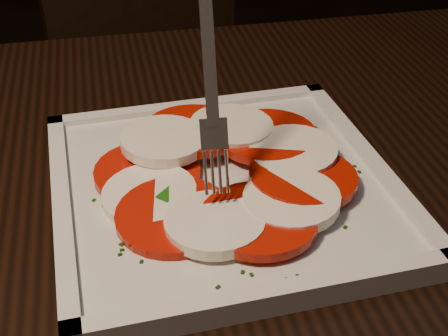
% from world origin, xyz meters
% --- Properties ---
extents(table, '(1.25, 0.88, 0.75)m').
position_xyz_m(table, '(-0.21, -0.00, 0.65)').
color(table, black).
rests_on(table, ground).
extents(chair, '(0.53, 0.53, 0.93)m').
position_xyz_m(chair, '(-0.15, 0.77, 0.53)').
color(chair, black).
rests_on(chair, ground).
extents(plate, '(0.33, 0.33, 0.01)m').
position_xyz_m(plate, '(-0.13, 0.01, 0.76)').
color(plate, silver).
rests_on(plate, table).
extents(caprese_salad, '(0.24, 0.25, 0.03)m').
position_xyz_m(caprese_salad, '(-0.13, 0.01, 0.78)').
color(caprese_salad, '#BF0F04').
rests_on(caprese_salad, plate).
extents(fork, '(0.03, 0.08, 0.18)m').
position_xyz_m(fork, '(-0.14, 0.01, 0.88)').
color(fork, white).
rests_on(fork, caprese_salad).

